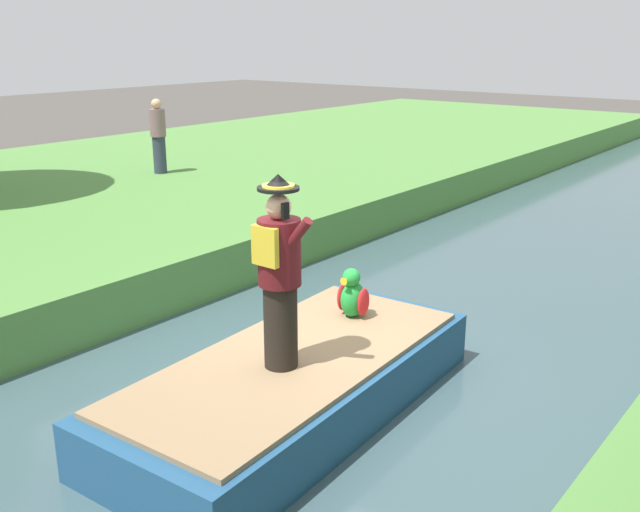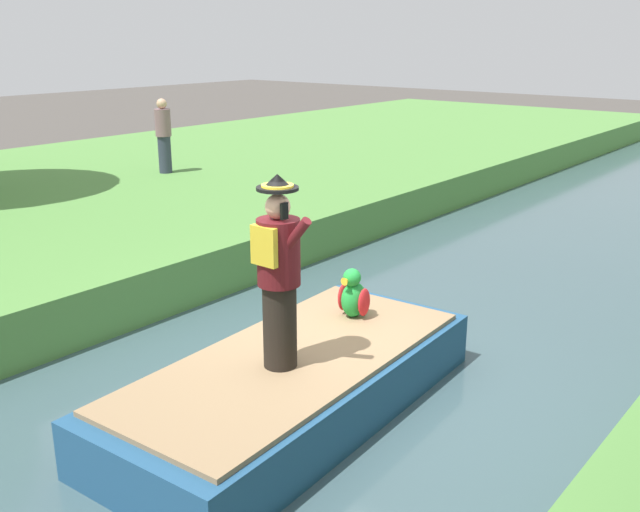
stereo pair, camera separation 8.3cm
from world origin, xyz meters
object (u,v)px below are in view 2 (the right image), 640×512
(person_pirate, at_px, (279,274))
(person_bystander, at_px, (164,136))
(boat, at_px, (293,384))
(parrot_plush, at_px, (353,296))

(person_pirate, xyz_separation_m, person_bystander, (-8.23, 5.40, -0.00))
(person_pirate, relative_size, person_bystander, 1.16)
(person_pirate, height_order, person_bystander, person_pirate)
(boat, distance_m, person_pirate, 1.26)
(boat, xyz_separation_m, person_bystander, (-8.18, 5.17, 1.23))
(parrot_plush, distance_m, person_bystander, 8.98)
(boat, distance_m, person_bystander, 9.76)
(person_pirate, height_order, parrot_plush, person_pirate)
(boat, bearing_deg, person_bystander, 147.71)
(person_bystander, bearing_deg, person_pirate, -33.27)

